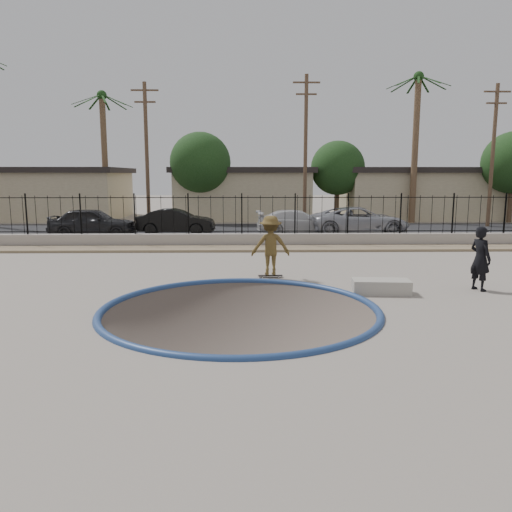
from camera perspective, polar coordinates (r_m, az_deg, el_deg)
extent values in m
cube|color=gray|center=(25.47, -1.59, -0.80)|extent=(120.00, 120.00, 2.20)
torus|color=navy|center=(12.53, -1.84, -6.19)|extent=(7.04, 7.04, 0.20)
cube|color=#957F62|center=(22.52, -1.63, 0.86)|extent=(42.00, 1.60, 0.11)
cube|color=gray|center=(23.57, -1.62, 1.84)|extent=(42.00, 0.45, 0.60)
cube|color=black|center=(23.52, -1.62, 2.85)|extent=(40.00, 0.04, 0.03)
cube|color=black|center=(23.40, -1.64, 6.70)|extent=(40.00, 0.04, 0.04)
cube|color=black|center=(30.26, -1.56, 2.94)|extent=(90.00, 8.00, 0.04)
cube|color=tan|center=(42.40, -22.38, 6.40)|extent=(11.00, 8.00, 3.50)
cube|color=black|center=(42.37, -22.54, 9.03)|extent=(11.60, 8.60, 0.40)
cube|color=tan|center=(39.61, -1.52, 6.94)|extent=(10.00, 8.00, 3.50)
cube|color=black|center=(39.58, -1.54, 9.76)|extent=(10.60, 8.60, 0.40)
cube|color=tan|center=(41.97, 18.10, 6.62)|extent=(12.00, 8.00, 3.50)
cube|color=black|center=(41.94, 18.23, 9.28)|extent=(12.60, 8.60, 0.40)
cylinder|color=brown|center=(38.45, -16.90, 10.58)|extent=(0.44, 0.44, 9.00)
sphere|color=#1A3D15|center=(38.84, -17.22, 17.15)|extent=(0.70, 0.70, 0.70)
cylinder|color=brown|center=(37.07, 17.71, 11.38)|extent=(0.44, 0.44, 10.00)
sphere|color=#1A3D15|center=(37.62, 18.10, 18.92)|extent=(0.70, 0.70, 0.70)
cylinder|color=#473323|center=(32.68, -12.37, 11.07)|extent=(0.24, 0.24, 9.00)
cube|color=#473323|center=(33.06, -12.62, 18.01)|extent=(1.70, 0.10, 0.10)
cube|color=#473323|center=(32.96, -12.57, 16.81)|extent=(1.30, 0.10, 0.10)
cylinder|color=#473323|center=(32.34, 5.67, 11.70)|extent=(0.24, 0.24, 9.50)
cube|color=#473323|center=(32.80, 5.79, 19.13)|extent=(1.70, 0.10, 0.10)
cube|color=#473323|center=(32.69, 5.77, 17.93)|extent=(1.30, 0.10, 0.10)
cylinder|color=#473323|center=(35.81, 25.41, 10.22)|extent=(0.24, 0.24, 9.00)
cube|color=#473323|center=(36.17, 25.87, 16.55)|extent=(1.70, 0.10, 0.10)
cube|color=#473323|center=(36.07, 25.79, 15.46)|extent=(1.30, 0.10, 0.10)
cylinder|color=#473323|center=(36.26, -6.31, 6.28)|extent=(0.34, 0.34, 3.00)
sphere|color=#143311|center=(36.22, -6.39, 10.55)|extent=(4.32, 4.32, 4.32)
cylinder|color=#473323|center=(37.76, 9.21, 6.14)|extent=(0.34, 0.34, 2.75)
sphere|color=#143311|center=(37.71, 9.31, 9.90)|extent=(3.96, 3.96, 3.96)
cylinder|color=#473323|center=(39.88, 27.06, 5.59)|extent=(0.34, 0.34, 3.00)
imported|color=olive|center=(16.27, 1.67, 0.88)|extent=(1.28, 0.76, 1.94)
cube|color=black|center=(16.43, 1.66, -2.26)|extent=(0.80, 0.22, 0.02)
cylinder|color=silver|center=(16.34, 0.74, -2.44)|extent=(0.05, 0.03, 0.05)
cylinder|color=silver|center=(16.49, 0.70, -2.33)|extent=(0.05, 0.03, 0.05)
cylinder|color=silver|center=(16.39, 2.61, -2.42)|extent=(0.05, 0.03, 0.05)
cylinder|color=silver|center=(16.53, 2.56, -2.31)|extent=(0.05, 0.03, 0.05)
imported|color=black|center=(15.85, 24.26, -0.27)|extent=(0.68, 0.81, 1.88)
cube|color=#A6A093|center=(14.63, 14.11, -3.41)|extent=(1.66, 0.84, 0.40)
imported|color=black|center=(28.51, -18.19, 3.71)|extent=(4.58, 1.85, 1.56)
imported|color=black|center=(28.46, -9.14, 3.90)|extent=(4.40, 1.74, 1.42)
imported|color=silver|center=(28.36, 4.78, 3.90)|extent=(4.75, 2.15, 1.35)
imported|color=#9C9DA4|center=(28.75, 11.75, 3.99)|extent=(5.60, 2.74, 1.53)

